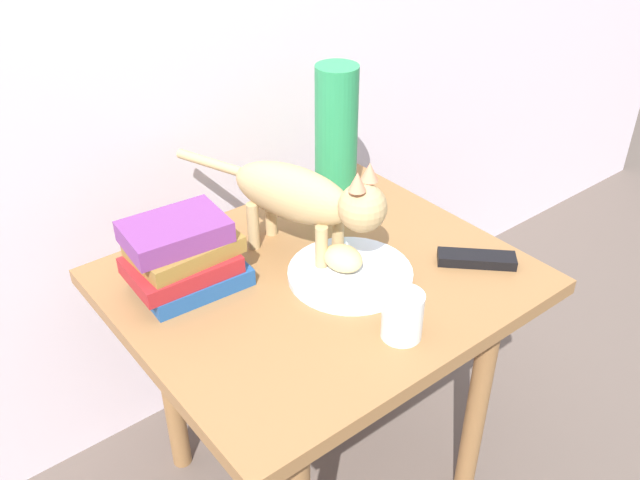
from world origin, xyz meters
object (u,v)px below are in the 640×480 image
object	(u,v)px
candle_jar	(402,318)
green_vase	(336,134)
book_stack	(183,256)
tv_remote	(476,259)
cat	(305,197)
bread_roll	(343,258)
plate	(350,274)
side_table	(320,309)

from	to	relation	value
candle_jar	green_vase	bearing A→B (deg)	63.21
green_vase	candle_jar	world-z (taller)	green_vase
candle_jar	book_stack	bearing A→B (deg)	120.99
green_vase	tv_remote	bearing A→B (deg)	-83.70
cat	tv_remote	world-z (taller)	cat
green_vase	tv_remote	distance (m)	0.41
bread_roll	green_vase	distance (m)	0.33
green_vase	candle_jar	xyz separation A→B (m)	(-0.22, -0.44, -0.11)
book_stack	tv_remote	xyz separation A→B (m)	(0.48, -0.29, -0.06)
bread_roll	green_vase	xyz separation A→B (m)	(0.19, 0.25, 0.11)
book_stack	tv_remote	distance (m)	0.56
bread_roll	green_vase	world-z (taller)	green_vase
plate	bread_roll	xyz separation A→B (m)	(-0.01, 0.01, 0.03)
cat	book_stack	bearing A→B (deg)	165.02
bread_roll	tv_remote	world-z (taller)	bread_roll
side_table	plate	bearing A→B (deg)	-43.05
plate	candle_jar	xyz separation A→B (m)	(-0.04, -0.18, 0.03)
book_stack	candle_jar	size ratio (longest dim) A/B	2.51
plate	book_stack	bearing A→B (deg)	146.08
plate	side_table	bearing A→B (deg)	136.95
tv_remote	plate	bearing A→B (deg)	-163.80
side_table	plate	distance (m)	0.11
book_stack	candle_jar	xyz separation A→B (m)	(0.21, -0.35, -0.03)
tv_remote	cat	bearing A→B (deg)	-178.66
book_stack	green_vase	xyz separation A→B (m)	(0.43, 0.09, 0.09)
plate	green_vase	distance (m)	0.35
plate	bread_roll	bearing A→B (deg)	122.17
tv_remote	candle_jar	bearing A→B (deg)	-122.46
side_table	tv_remote	distance (m)	0.32
plate	green_vase	world-z (taller)	green_vase
cat	book_stack	world-z (taller)	cat
side_table	cat	size ratio (longest dim) A/B	1.61
bread_roll	candle_jar	world-z (taller)	candle_jar
plate	green_vase	bearing A→B (deg)	55.45
bread_roll	tv_remote	bearing A→B (deg)	-29.96
side_table	book_stack	size ratio (longest dim) A/B	3.44
side_table	candle_jar	size ratio (longest dim) A/B	8.66
cat	side_table	bearing A→B (deg)	-106.11
plate	cat	xyz separation A→B (m)	(-0.02, 0.11, 0.13)
plate	book_stack	size ratio (longest dim) A/B	1.11
bread_roll	cat	world-z (taller)	cat
bread_roll	cat	size ratio (longest dim) A/B	0.17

